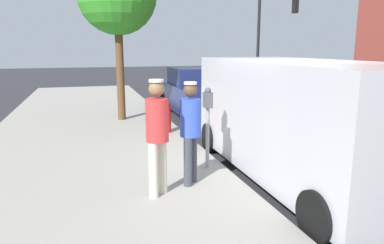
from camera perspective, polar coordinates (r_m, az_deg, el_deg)
The scene contains 9 objects.
ground_plane at distance 7.11m, azimuth 13.94°, elevation -8.17°, with size 80.00×80.00×0.00m, color #2D2D33.
sidewalk_slab at distance 6.18m, azimuth -15.85°, elevation -10.62°, with size 5.00×32.00×0.15m, color #9E998E.
parking_meter_near at distance 6.60m, azimuth 2.50°, elevation 1.26°, with size 0.14×0.18×1.52m.
pedestrian_in_red at distance 5.38m, azimuth -5.51°, elevation -1.26°, with size 0.34×0.34×1.77m.
pedestrian_in_blue at distance 5.83m, azimuth -0.25°, elevation -0.73°, with size 0.34×0.34×1.69m.
parked_van at distance 6.70m, azimuth 16.50°, elevation 0.72°, with size 2.16×5.22×2.15m.
parked_sedan_behind at distance 13.22m, azimuth 0.56°, elevation 4.63°, with size 1.97×4.41×1.65m.
traffic_light_corner at distance 21.08m, azimuth 12.59°, elevation 14.54°, with size 2.48×0.42×5.20m.
fire_hydrant at distance 9.59m, azimuth -4.05°, elevation 0.81°, with size 0.24×0.24×0.86m.
Camera 1 is at (3.47, 5.74, 2.38)m, focal length 33.78 mm.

